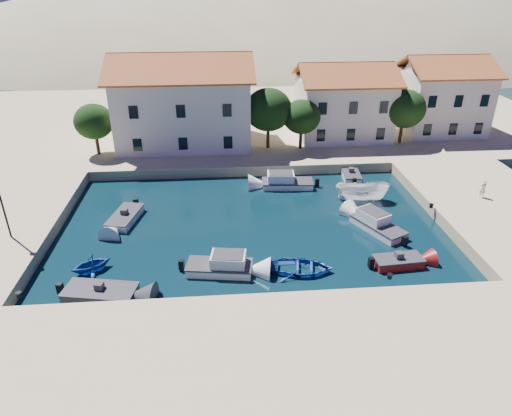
# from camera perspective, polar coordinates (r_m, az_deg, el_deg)

# --- Properties ---
(ground) EXTENTS (400.00, 400.00, 0.00)m
(ground) POSITION_cam_1_polar(r_m,az_deg,el_deg) (28.18, 0.87, -12.18)
(ground) COLOR black
(ground) RESTS_ON ground
(quay_south) EXTENTS (52.00, 12.00, 1.00)m
(quay_south) POSITION_cam_1_polar(r_m,az_deg,el_deg) (23.50, 2.37, -20.49)
(quay_south) COLOR #CAAF8A
(quay_south) RESTS_ON ground
(quay_east) EXTENTS (11.00, 20.00, 1.00)m
(quay_east) POSITION_cam_1_polar(r_m,az_deg,el_deg) (42.68, 27.97, -0.26)
(quay_east) COLOR #CAAF8A
(quay_east) RESTS_ON ground
(quay_west) EXTENTS (8.00, 20.00, 1.00)m
(quay_west) POSITION_cam_1_polar(r_m,az_deg,el_deg) (39.84, -29.08, -2.41)
(quay_west) COLOR #CAAF8A
(quay_west) RESTS_ON ground
(quay_north) EXTENTS (80.00, 36.00, 1.00)m
(quay_north) POSITION_cam_1_polar(r_m,az_deg,el_deg) (62.31, -0.68, 10.94)
(quay_north) COLOR #CAAF8A
(quay_north) RESTS_ON ground
(hills) EXTENTS (254.00, 176.00, 99.00)m
(hills) POSITION_cam_1_polar(r_m,az_deg,el_deg) (152.78, 4.13, 11.37)
(hills) COLOR tan
(hills) RESTS_ON ground
(building_left) EXTENTS (14.70, 9.45, 9.70)m
(building_left) POSITION_cam_1_polar(r_m,az_deg,el_deg) (51.25, -9.09, 13.34)
(building_left) COLOR white
(building_left) RESTS_ON quay_north
(building_mid) EXTENTS (10.50, 8.40, 8.30)m
(building_mid) POSITION_cam_1_polar(r_m,az_deg,el_deg) (54.15, 10.91, 13.15)
(building_mid) COLOR white
(building_mid) RESTS_ON quay_north
(building_right) EXTENTS (9.45, 8.40, 8.80)m
(building_right) POSITION_cam_1_polar(r_m,az_deg,el_deg) (59.27, 22.25, 13.11)
(building_right) COLOR white
(building_right) RESTS_ON quay_north
(trees) EXTENTS (37.30, 5.30, 6.45)m
(trees) POSITION_cam_1_polar(r_m,az_deg,el_deg) (49.38, 3.33, 11.79)
(trees) COLOR #382314
(trees) RESTS_ON quay_north
(bollards) EXTENTS (29.36, 9.56, 0.30)m
(bollards) POSITION_cam_1_polar(r_m,az_deg,el_deg) (30.94, 5.38, -5.68)
(bollards) COLOR black
(bollards) RESTS_ON ground
(motorboat_grey_sw) EXTENTS (4.73, 2.78, 1.25)m
(motorboat_grey_sw) POSITION_cam_1_polar(r_m,az_deg,el_deg) (30.29, -18.87, -10.03)
(motorboat_grey_sw) COLOR #39373D
(motorboat_grey_sw) RESTS_ON ground
(cabin_cruiser_south) EXTENTS (4.63, 2.52, 1.60)m
(cabin_cruiser_south) POSITION_cam_1_polar(r_m,az_deg,el_deg) (30.89, -4.59, -7.22)
(cabin_cruiser_south) COLOR white
(cabin_cruiser_south) RESTS_ON ground
(rowboat_south) EXTENTS (4.62, 3.63, 0.87)m
(rowboat_south) POSITION_cam_1_polar(r_m,az_deg,el_deg) (31.26, 5.71, -7.87)
(rowboat_south) COLOR #1B4599
(rowboat_south) RESTS_ON ground
(motorboat_red_se) EXTENTS (3.45, 1.75, 1.25)m
(motorboat_red_se) POSITION_cam_1_polar(r_m,az_deg,el_deg) (33.00, 17.32, -6.42)
(motorboat_red_se) COLOR maroon
(motorboat_red_se) RESTS_ON ground
(cabin_cruiser_east) EXTENTS (3.73, 4.96, 1.60)m
(cabin_cruiser_east) POSITION_cam_1_polar(r_m,az_deg,el_deg) (36.80, 15.02, -2.07)
(cabin_cruiser_east) COLOR white
(cabin_cruiser_east) RESTS_ON ground
(boat_east) EXTENTS (4.91, 2.49, 1.81)m
(boat_east) POSITION_cam_1_polar(r_m,az_deg,el_deg) (41.66, 13.03, 1.00)
(boat_east) COLOR white
(boat_east) RESTS_ON ground
(motorboat_white_ne) EXTENTS (1.97, 3.58, 1.25)m
(motorboat_white_ne) POSITION_cam_1_polar(r_m,az_deg,el_deg) (45.96, 11.77, 4.06)
(motorboat_white_ne) COLOR white
(motorboat_white_ne) RESTS_ON ground
(rowboat_west) EXTENTS (3.41, 3.28, 1.39)m
(rowboat_west) POSITION_cam_1_polar(r_m,az_deg,el_deg) (33.08, -19.81, -7.38)
(rowboat_west) COLOR #1B4599
(rowboat_west) RESTS_ON ground
(motorboat_white_west) EXTENTS (2.69, 4.42, 1.25)m
(motorboat_white_west) POSITION_cam_1_polar(r_m,az_deg,el_deg) (38.54, -16.04, -1.14)
(motorboat_white_west) COLOR white
(motorboat_white_west) RESTS_ON ground
(cabin_cruiser_north) EXTENTS (4.90, 2.35, 1.60)m
(cabin_cruiser_north) POSITION_cam_1_polar(r_m,az_deg,el_deg) (43.05, 3.96, 3.24)
(cabin_cruiser_north) COLOR white
(cabin_cruiser_north) RESTS_ON ground
(pedestrian) EXTENTS (0.59, 0.40, 1.58)m
(pedestrian) POSITION_cam_1_polar(r_m,az_deg,el_deg) (42.96, 26.49, 2.17)
(pedestrian) COLOR silver
(pedestrian) RESTS_ON quay_east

